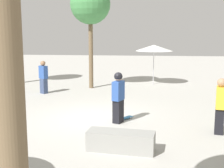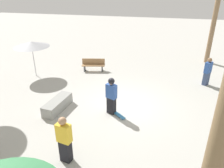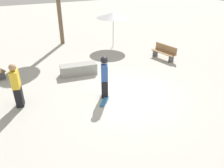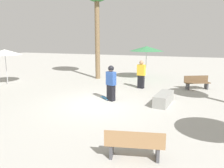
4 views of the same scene
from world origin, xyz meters
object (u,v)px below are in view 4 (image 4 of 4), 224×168
(skater_main, at_px, (111,82))
(bystander_far, at_px, (141,74))
(concrete_ledge, at_px, (164,99))
(bench_far, at_px, (134,144))
(shade_umbrella_green, at_px, (147,49))
(shade_umbrella_white, at_px, (5,52))
(bench_near, at_px, (197,83))
(skateboard, at_px, (105,98))

(skater_main, height_order, bystander_far, skater_main)
(concrete_ledge, distance_m, bystander_far, 3.61)
(bench_far, relative_size, shade_umbrella_green, 0.62)
(skater_main, relative_size, shade_umbrella_white, 0.76)
(bench_far, height_order, shade_umbrella_white, shade_umbrella_white)
(concrete_ledge, distance_m, bench_near, 4.32)
(skateboard, xyz_separation_m, concrete_ledge, (-0.08, 3.07, 0.22))
(skater_main, bearing_deg, concrete_ledge, -150.19)
(bench_near, distance_m, shade_umbrella_white, 13.05)
(bench_near, relative_size, shade_umbrella_green, 0.61)
(skater_main, distance_m, concrete_ledge, 2.77)
(shade_umbrella_green, bearing_deg, skateboard, -8.26)
(skateboard, height_order, shade_umbrella_green, shade_umbrella_green)
(bench_far, bearing_deg, shade_umbrella_green, 87.67)
(skateboard, xyz_separation_m, bench_far, (5.29, 2.86, 0.37))
(bench_far, bearing_deg, bystander_far, 89.13)
(skateboard, xyz_separation_m, bench_near, (-4.06, 4.72, 0.37))
(concrete_ledge, relative_size, shade_umbrella_green, 0.72)
(skateboard, bearing_deg, bench_far, 159.11)
(concrete_ledge, bearing_deg, skater_main, -84.02)
(concrete_ledge, xyz_separation_m, bench_far, (5.37, -0.21, 0.15))
(skater_main, relative_size, bench_far, 1.12)
(bench_near, bearing_deg, shade_umbrella_green, -58.92)
(concrete_ledge, height_order, shade_umbrella_green, shade_umbrella_green)
(bench_far, bearing_deg, shade_umbrella_white, 137.02)
(shade_umbrella_white, distance_m, shade_umbrella_green, 10.34)
(concrete_ledge, bearing_deg, shade_umbrella_white, -96.55)
(skater_main, relative_size, bench_near, 1.13)
(skater_main, distance_m, bench_near, 6.09)
(skater_main, distance_m, bystander_far, 3.47)
(skateboard, bearing_deg, shade_umbrella_white, 31.15)
(skateboard, bearing_deg, bystander_far, -71.56)
(concrete_ledge, height_order, bench_near, bench_near)
(bench_near, bearing_deg, bystander_far, -9.63)
(skater_main, height_order, skateboard, skater_main)
(bench_near, height_order, shade_umbrella_white, shade_umbrella_white)
(shade_umbrella_white, xyz_separation_m, bystander_far, (-1.81, 9.21, -1.35))
(concrete_ledge, bearing_deg, bystander_far, -149.97)
(concrete_ledge, bearing_deg, bench_far, -2.27)
(skateboard, relative_size, bench_far, 0.44)
(skater_main, bearing_deg, skateboard, -2.48)
(bystander_far, bearing_deg, shade_umbrella_green, 107.76)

